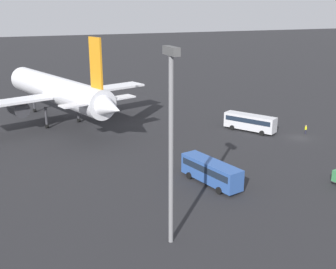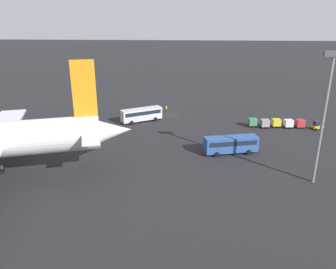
{
  "view_description": "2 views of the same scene",
  "coord_description": "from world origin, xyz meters",
  "px_view_note": "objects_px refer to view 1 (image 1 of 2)",
  "views": [
    {
      "loc": [
        -61.46,
        51.69,
        24.27
      ],
      "look_at": [
        -0.55,
        27.21,
        3.97
      ],
      "focal_mm": 45.0,
      "sensor_mm": 36.0,
      "label": 1
    },
    {
      "loc": [
        -4.71,
        85.08,
        25.03
      ],
      "look_at": [
        -0.52,
        23.44,
        2.77
      ],
      "focal_mm": 35.0,
      "sensor_mm": 36.0,
      "label": 2
    }
  ],
  "objects_px": {
    "shuttle_bus_near": "(250,122)",
    "shuttle_bus_far": "(211,171)",
    "airplane": "(58,91)",
    "worker_person": "(306,130)"
  },
  "relations": [
    {
      "from": "shuttle_bus_near",
      "to": "airplane",
      "type": "bearing_deg",
      "value": 28.55
    },
    {
      "from": "shuttle_bus_near",
      "to": "worker_person",
      "type": "relative_size",
      "value": 5.86
    },
    {
      "from": "shuttle_bus_near",
      "to": "worker_person",
      "type": "height_order",
      "value": "shuttle_bus_near"
    },
    {
      "from": "shuttle_bus_near",
      "to": "shuttle_bus_far",
      "type": "bearing_deg",
      "value": 104.72
    },
    {
      "from": "shuttle_bus_near",
      "to": "shuttle_bus_far",
      "type": "height_order",
      "value": "shuttle_bus_near"
    },
    {
      "from": "airplane",
      "to": "worker_person",
      "type": "bearing_deg",
      "value": -138.07
    },
    {
      "from": "airplane",
      "to": "worker_person",
      "type": "height_order",
      "value": "airplane"
    },
    {
      "from": "airplane",
      "to": "shuttle_bus_far",
      "type": "xyz_separation_m",
      "value": [
        -39.84,
        -15.18,
        -5.13
      ]
    },
    {
      "from": "shuttle_bus_near",
      "to": "shuttle_bus_far",
      "type": "relative_size",
      "value": 0.96
    },
    {
      "from": "shuttle_bus_near",
      "to": "shuttle_bus_far",
      "type": "xyz_separation_m",
      "value": [
        -20.19,
        19.21,
        -0.0
      ]
    }
  ]
}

